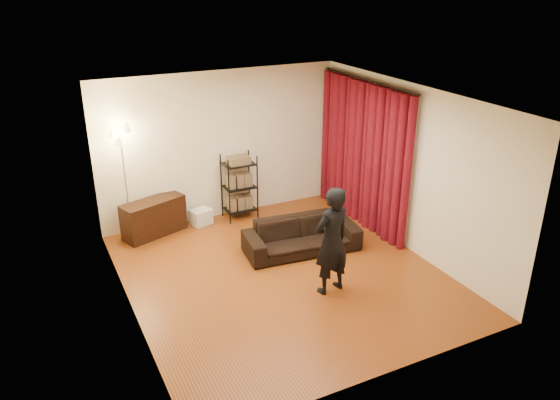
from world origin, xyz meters
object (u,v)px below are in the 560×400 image
person (332,241)px  sofa (302,236)px  media_cabinet (154,217)px  wire_shelf (239,187)px  storage_boxes (201,217)px  floor_lamp (126,185)px

person → sofa: bearing=-109.5°
media_cabinet → wire_shelf: wire_shelf is taller
person → storage_boxes: (-0.94, 2.94, -0.65)m
person → media_cabinet: (-1.80, 2.91, -0.48)m
person → storage_boxes: bearing=-82.2°
person → wire_shelf: size_ratio=1.31×
wire_shelf → media_cabinet: bearing=171.5°
sofa → floor_lamp: bearing=151.4°
media_cabinet → storage_boxes: size_ratio=3.13×
sofa → person: 1.36m
sofa → floor_lamp: (-2.42, 1.68, 0.72)m
media_cabinet → sofa: bearing=-59.1°
media_cabinet → floor_lamp: bearing=160.7°
storage_boxes → floor_lamp: 1.53m
sofa → floor_lamp: floor_lamp is taller
sofa → person: bearing=-93.3°
media_cabinet → storage_boxes: bearing=-17.8°
person → media_cabinet: bearing=-68.2°
person → media_cabinet: size_ratio=1.46×
media_cabinet → floor_lamp: size_ratio=0.55×
sofa → person: person is taller
person → floor_lamp: size_ratio=0.80×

